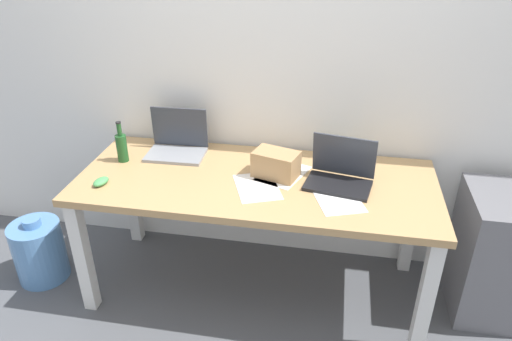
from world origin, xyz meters
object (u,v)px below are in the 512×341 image
(desk, at_px, (256,193))
(water_cooler_jug, at_px, (39,251))
(computer_mouse, at_px, (101,182))
(coffee_mug, at_px, (334,156))
(laptop_right, at_px, (340,174))
(filing_cabinet, at_px, (496,254))
(cardboard_box, at_px, (276,164))
(beer_bottle, at_px, (122,147))
(laptop_left, at_px, (177,144))

(desk, xyz_separation_m, water_cooler_jug, (-1.31, -0.14, -0.46))
(computer_mouse, relative_size, coffee_mug, 1.05)
(laptop_right, bearing_deg, filing_cabinet, 3.55)
(cardboard_box, distance_m, filing_cabinet, 1.30)
(cardboard_box, xyz_separation_m, filing_cabinet, (1.21, 0.03, -0.46))
(beer_bottle, height_order, filing_cabinet, beer_bottle)
(cardboard_box, bearing_deg, beer_bottle, 178.35)
(laptop_left, height_order, coffee_mug, laptop_left)
(water_cooler_jug, bearing_deg, computer_mouse, -6.23)
(laptop_right, bearing_deg, computer_mouse, -169.31)
(laptop_right, distance_m, cardboard_box, 0.34)
(coffee_mug, distance_m, filing_cabinet, 1.02)
(cardboard_box, height_order, coffee_mug, cardboard_box)
(laptop_left, xyz_separation_m, laptop_right, (0.95, -0.19, -0.00))
(beer_bottle, bearing_deg, laptop_left, 28.23)
(water_cooler_jug, bearing_deg, desk, 6.32)
(coffee_mug, height_order, water_cooler_jug, coffee_mug)
(coffee_mug, bearing_deg, computer_mouse, -158.95)
(computer_mouse, height_order, coffee_mug, coffee_mug)
(filing_cabinet, bearing_deg, cardboard_box, -178.37)
(laptop_left, bearing_deg, cardboard_box, -15.89)
(laptop_right, xyz_separation_m, computer_mouse, (-1.22, -0.23, -0.04))
(beer_bottle, bearing_deg, computer_mouse, -90.34)
(cardboard_box, distance_m, water_cooler_jug, 1.55)
(laptop_right, bearing_deg, water_cooler_jug, -174.33)
(beer_bottle, bearing_deg, cardboard_box, -1.65)
(cardboard_box, height_order, filing_cabinet, cardboard_box)
(laptop_right, height_order, filing_cabinet, laptop_right)
(water_cooler_jug, bearing_deg, laptop_left, 24.57)
(laptop_left, distance_m, water_cooler_jug, 1.07)
(water_cooler_jug, bearing_deg, cardboard_box, 7.81)
(coffee_mug, xyz_separation_m, water_cooler_jug, (-1.71, -0.40, -0.60))
(laptop_left, distance_m, filing_cabinet, 1.88)
(computer_mouse, height_order, filing_cabinet, computer_mouse)
(laptop_left, xyz_separation_m, water_cooler_jug, (-0.80, -0.37, -0.61))
(desk, xyz_separation_m, beer_bottle, (-0.78, 0.07, 0.18))
(desk, height_order, water_cooler_jug, desk)
(laptop_left, distance_m, computer_mouse, 0.51)
(beer_bottle, relative_size, coffee_mug, 2.51)
(laptop_right, xyz_separation_m, water_cooler_jug, (-1.75, -0.17, -0.61))
(beer_bottle, height_order, computer_mouse, beer_bottle)
(desk, height_order, filing_cabinet, desk)
(desk, height_order, laptop_right, laptop_right)
(desk, distance_m, coffee_mug, 0.50)
(laptop_left, bearing_deg, coffee_mug, 2.10)
(computer_mouse, xyz_separation_m, filing_cabinet, (2.10, 0.29, -0.40))
(laptop_right, bearing_deg, laptop_left, 168.51)
(laptop_right, relative_size, filing_cabinet, 0.51)
(desk, relative_size, laptop_left, 5.64)
(laptop_left, distance_m, laptop_right, 0.97)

